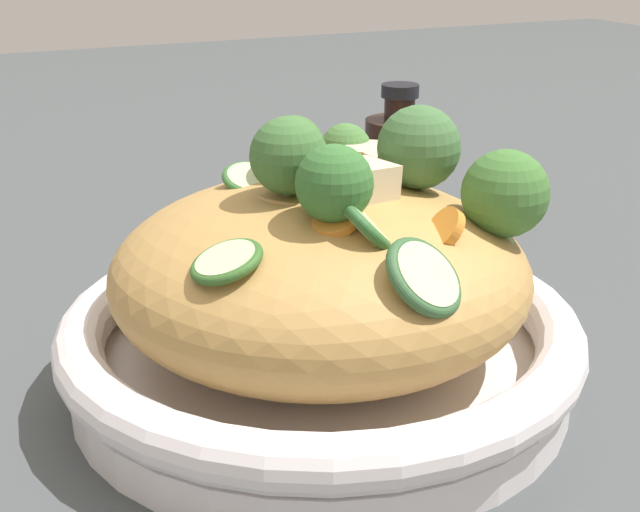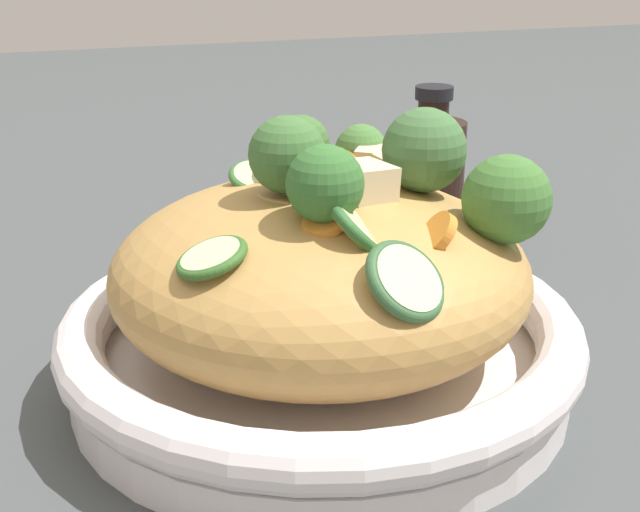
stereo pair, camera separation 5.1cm
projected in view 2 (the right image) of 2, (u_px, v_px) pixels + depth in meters
ground_plane at (320, 384)px, 0.55m from camera, size 3.00×3.00×0.00m
serving_bowl at (320, 344)px, 0.54m from camera, size 0.31×0.31×0.05m
noodle_heap at (320, 272)px, 0.52m from camera, size 0.25×0.25×0.10m
broccoli_florets at (389, 169)px, 0.50m from camera, size 0.19×0.17×0.08m
carrot_coins at (354, 195)px, 0.51m from camera, size 0.17×0.08×0.03m
zucchini_slices at (327, 243)px, 0.45m from camera, size 0.19×0.13×0.05m
chicken_chunks at (384, 175)px, 0.54m from camera, size 0.12×0.08×0.04m
soy_sauce_bottle at (430, 178)px, 0.76m from camera, size 0.06×0.06×0.14m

